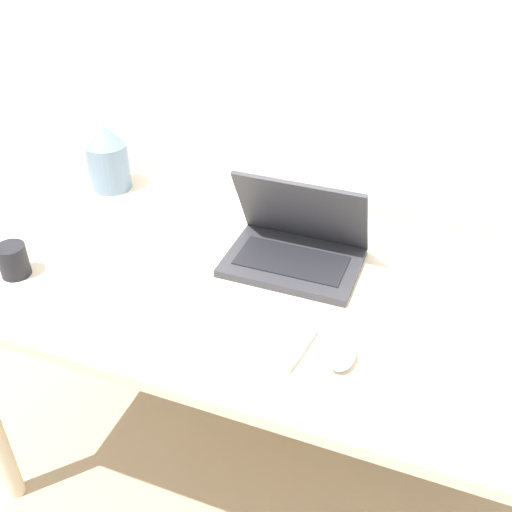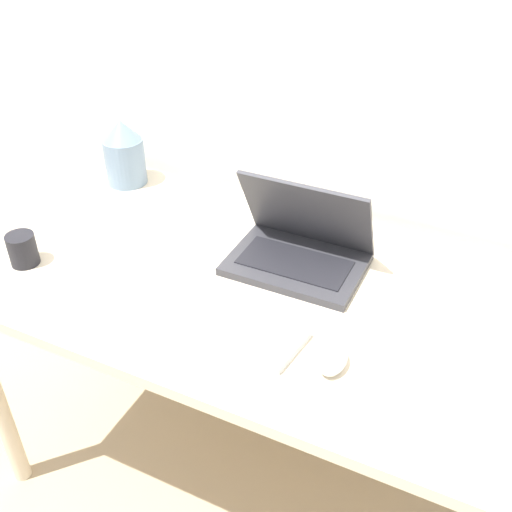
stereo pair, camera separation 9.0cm
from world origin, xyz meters
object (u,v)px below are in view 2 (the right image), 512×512
Objects in this scene: keyboard at (211,314)px; mug at (23,249)px; vase at (124,153)px; laptop at (300,246)px; mouse at (333,360)px.

mug reaches higher than keyboard.
vase is (-0.54, 0.45, 0.09)m from keyboard.
laptop is 0.68m from mug.
mouse is at bearing -4.92° from keyboard.
keyboard is 5.51× the size of mug.
keyboard is at bearing 2.01° from mug.
mouse is at bearing -0.49° from mug.
laptop reaches higher than mug.
laptop is at bearing 70.91° from keyboard.
mug is (0.02, -0.46, -0.06)m from vase.
laptop is 0.66m from vase.
mug is at bearing -154.23° from laptop.
keyboard is at bearing 175.08° from mouse.
vase reaches higher than mug.
keyboard is at bearing -109.09° from laptop.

